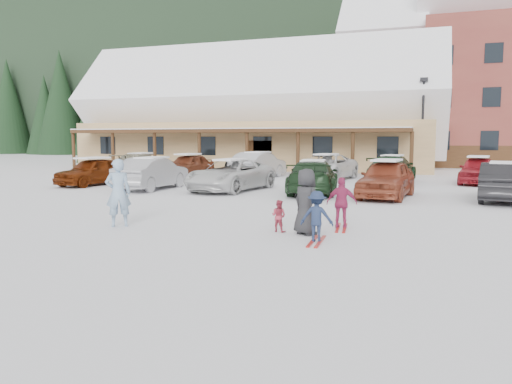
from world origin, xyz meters
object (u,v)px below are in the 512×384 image
(parked_car_5, at_px, (503,182))
(parked_car_7, at_px, (141,164))
(parked_car_4, at_px, (386,179))
(parked_car_9, at_px, (258,165))
(lamp_post, at_px, (423,120))
(parked_car_8, at_px, (188,165))
(child_magenta, at_px, (342,203))
(parked_car_3, at_px, (313,177))
(bystander_dark, at_px, (306,202))
(day_lodge, at_px, (256,119))
(parked_car_2, at_px, (231,175))
(parked_car_0, at_px, (93,172))
(adult_skier, at_px, (118,193))
(toddler_red, at_px, (279,216))
(parked_car_11, at_px, (392,169))
(child_navy, at_px, (317,217))
(parked_car_12, at_px, (478,170))
(parked_car_1, at_px, (152,173))
(parked_car_10, at_px, (326,167))

(parked_car_5, distance_m, parked_car_7, 21.92)
(parked_car_4, height_order, parked_car_9, parked_car_9)
(lamp_post, distance_m, parked_car_8, 15.66)
(child_magenta, distance_m, parked_car_3, 8.35)
(bystander_dark, bearing_deg, parked_car_4, -63.61)
(bystander_dark, relative_size, parked_car_3, 0.33)
(day_lodge, height_order, parked_car_2, day_lodge)
(parked_car_0, bearing_deg, day_lodge, 90.92)
(bystander_dark, bearing_deg, child_magenta, -86.50)
(adult_skier, bearing_deg, toddler_red, 152.74)
(parked_car_11, bearing_deg, parked_car_9, 0.83)
(child_navy, relative_size, parked_car_4, 0.27)
(parked_car_2, bearing_deg, parked_car_9, 107.89)
(child_navy, bearing_deg, parked_car_7, -51.15)
(parked_car_8, distance_m, parked_car_9, 4.39)
(child_navy, bearing_deg, parked_car_5, -121.10)
(parked_car_2, bearing_deg, parked_car_12, 42.26)
(parked_car_1, xyz_separation_m, parked_car_3, (7.56, 0.68, -0.03))
(parked_car_3, relative_size, parked_car_9, 1.05)
(toddler_red, height_order, parked_car_10, parked_car_10)
(day_lodge, relative_size, toddler_red, 34.91)
(parked_car_10, bearing_deg, child_navy, -70.02)
(parked_car_5, bearing_deg, parked_car_12, -80.28)
(parked_car_4, bearing_deg, parked_car_11, 98.91)
(adult_skier, xyz_separation_m, parked_car_12, (10.47, 16.94, -0.21))
(parked_car_1, relative_size, parked_car_12, 1.07)
(parked_car_5, xyz_separation_m, parked_car_11, (-4.59, 6.80, -0.00))
(bystander_dark, height_order, parked_car_8, bystander_dark)
(parked_car_11, bearing_deg, bystander_dark, 91.81)
(child_magenta, distance_m, parked_car_5, 9.21)
(lamp_post, xyz_separation_m, parked_car_0, (-15.75, -13.66, -2.87))
(bystander_dark, relative_size, parked_car_7, 0.34)
(parked_car_3, xyz_separation_m, parked_car_12, (7.20, 7.27, 0.00))
(parked_car_8, height_order, parked_car_9, parked_car_9)
(toddler_red, bearing_deg, parked_car_1, -31.83)
(day_lodge, relative_size, parked_car_7, 5.99)
(adult_skier, height_order, bystander_dark, adult_skier)
(parked_car_2, height_order, parked_car_5, parked_car_5)
(child_navy, xyz_separation_m, parked_car_1, (-9.86, 9.21, 0.15))
(lamp_post, distance_m, child_navy, 23.90)
(parked_car_2, distance_m, parked_car_9, 7.40)
(adult_skier, bearing_deg, parked_car_5, -174.66)
(parked_car_0, distance_m, parked_car_11, 15.78)
(child_navy, xyz_separation_m, parked_car_3, (-2.29, 9.89, 0.12))
(parked_car_0, xyz_separation_m, parked_car_8, (2.15, 6.44, 0.01))
(parked_car_4, xyz_separation_m, parked_car_12, (4.06, 7.71, -0.04))
(parked_car_0, xyz_separation_m, parked_car_11, (14.35, 6.56, 0.03))
(lamp_post, height_order, parked_car_4, lamp_post)
(parked_car_8, bearing_deg, parked_car_2, -43.12)
(lamp_post, distance_m, parked_car_11, 7.77)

